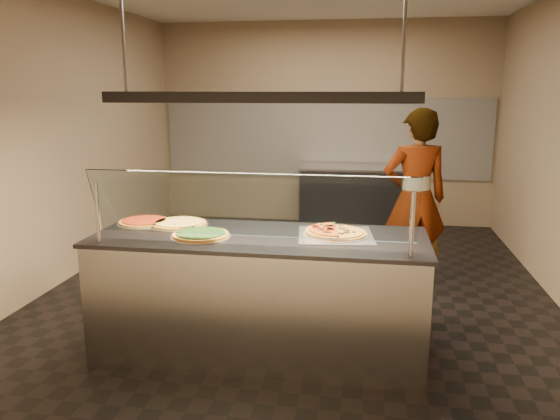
% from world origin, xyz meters
% --- Properties ---
extents(ground, '(5.00, 6.00, 0.02)m').
position_xyz_m(ground, '(0.00, 0.00, -0.01)').
color(ground, black).
rests_on(ground, ground).
extents(wall_back, '(5.00, 0.02, 3.00)m').
position_xyz_m(wall_back, '(0.00, 3.01, 1.50)').
color(wall_back, '#978261').
rests_on(wall_back, ground).
extents(wall_front, '(5.00, 0.02, 3.00)m').
position_xyz_m(wall_front, '(0.00, -3.01, 1.50)').
color(wall_front, '#978261').
rests_on(wall_front, ground).
extents(wall_left, '(0.02, 6.00, 3.00)m').
position_xyz_m(wall_left, '(-2.51, 0.00, 1.50)').
color(wall_left, '#978261').
rests_on(wall_left, ground).
extents(tile_band, '(4.90, 0.02, 1.20)m').
position_xyz_m(tile_band, '(0.00, 2.98, 1.30)').
color(tile_band, silver).
rests_on(tile_band, wall_back).
extents(serving_counter, '(2.51, 0.94, 0.93)m').
position_xyz_m(serving_counter, '(-0.12, -1.40, 0.47)').
color(serving_counter, '#B7B7BC').
rests_on(serving_counter, ground).
extents(sneeze_guard, '(2.27, 0.18, 0.54)m').
position_xyz_m(sneeze_guard, '(-0.12, -1.74, 1.23)').
color(sneeze_guard, '#B7B7BC').
rests_on(sneeze_guard, serving_counter).
extents(perforated_tray, '(0.61, 0.61, 0.01)m').
position_xyz_m(perforated_tray, '(0.45, -1.31, 0.94)').
color(perforated_tray, silver).
rests_on(perforated_tray, serving_counter).
extents(half_pizza_pepperoni, '(0.28, 0.48, 0.05)m').
position_xyz_m(half_pizza_pepperoni, '(0.34, -1.31, 0.96)').
color(half_pizza_pepperoni, '#A06523').
rests_on(half_pizza_pepperoni, perforated_tray).
extents(half_pizza_sausage, '(0.28, 0.48, 0.04)m').
position_xyz_m(half_pizza_sausage, '(0.56, -1.31, 0.96)').
color(half_pizza_sausage, '#A06523').
rests_on(half_pizza_sausage, perforated_tray).
extents(pizza_spinach, '(0.45, 0.45, 0.03)m').
position_xyz_m(pizza_spinach, '(-0.54, -1.51, 0.95)').
color(pizza_spinach, silver).
rests_on(pizza_spinach, serving_counter).
extents(pizza_cheese, '(0.47, 0.47, 0.03)m').
position_xyz_m(pizza_cheese, '(-0.82, -1.19, 0.94)').
color(pizza_cheese, silver).
rests_on(pizza_cheese, serving_counter).
extents(pizza_tomato, '(0.43, 0.43, 0.03)m').
position_xyz_m(pizza_tomato, '(-1.13, -1.17, 0.94)').
color(pizza_tomato, silver).
rests_on(pizza_tomato, serving_counter).
extents(pizza_spatula, '(0.24, 0.22, 0.02)m').
position_xyz_m(pizza_spatula, '(-0.79, -1.27, 0.96)').
color(pizza_spatula, '#B7B7BC').
rests_on(pizza_spatula, pizza_spinach).
extents(prep_table, '(1.51, 0.74, 0.93)m').
position_xyz_m(prep_table, '(0.45, 2.55, 0.47)').
color(prep_table, '#2E2E32').
rests_on(prep_table, ground).
extents(worker, '(0.76, 0.59, 1.83)m').
position_xyz_m(worker, '(1.16, 0.30, 0.92)').
color(worker, black).
rests_on(worker, ground).
extents(heat_lamp_housing, '(2.30, 0.18, 0.08)m').
position_xyz_m(heat_lamp_housing, '(-0.12, -1.40, 1.95)').
color(heat_lamp_housing, '#2E2E32').
rests_on(heat_lamp_housing, ceiling).
extents(lamp_rod_left, '(0.02, 0.02, 1.01)m').
position_xyz_m(lamp_rod_left, '(-1.12, -1.40, 2.50)').
color(lamp_rod_left, '#B7B7BC').
rests_on(lamp_rod_left, ceiling).
extents(lamp_rod_right, '(0.02, 0.02, 1.01)m').
position_xyz_m(lamp_rod_right, '(0.88, -1.40, 2.50)').
color(lamp_rod_right, '#B7B7BC').
rests_on(lamp_rod_right, ceiling).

